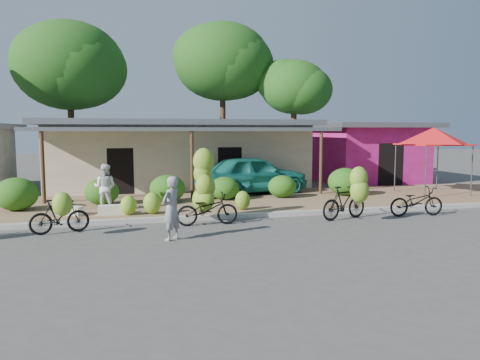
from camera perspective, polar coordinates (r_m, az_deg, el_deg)
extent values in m
plane|color=#474542|center=(13.16, -1.90, -6.44)|extent=(100.00, 100.00, 0.00)
cube|color=#91794E|center=(17.98, -5.31, -2.89)|extent=(60.00, 6.00, 0.12)
cube|color=#A8A399|center=(15.06, -3.53, -4.56)|extent=(60.00, 0.25, 0.15)
cube|color=beige|center=(23.75, -7.59, 2.86)|extent=(12.00, 6.00, 3.10)
cube|color=slate|center=(23.71, -7.65, 6.91)|extent=(13.00, 7.00, 0.25)
cube|color=black|center=(20.86, -6.64, 1.20)|extent=(1.40, 0.12, 2.20)
cube|color=slate|center=(19.74, -6.29, 6.17)|extent=(13.00, 2.00, 0.15)
cylinder|color=#4A2F1D|center=(18.93, -22.89, 1.27)|extent=(0.14, 0.14, 2.85)
cylinder|color=#4A2F1D|center=(18.90, -5.87, 1.71)|extent=(0.14, 0.14, 2.85)
cylinder|color=#4A2F1D|center=(20.48, 9.84, 1.98)|extent=(0.14, 0.14, 2.85)
cube|color=#C91E92|center=(27.05, 15.12, 2.98)|extent=(5.00, 5.00, 3.00)
cube|color=slate|center=(27.02, 15.22, 6.42)|extent=(6.00, 6.00, 0.25)
cube|color=black|center=(24.97, 17.84, 1.74)|extent=(1.40, 0.12, 2.20)
cylinder|color=#4A2F1D|center=(28.69, -19.89, 6.88)|extent=(0.36, 0.36, 6.89)
ellipsoid|color=#133F0F|center=(28.92, -20.11, 12.95)|extent=(6.25, 6.25, 5.00)
ellipsoid|color=#133F0F|center=(29.31, -21.07, 13.41)|extent=(5.31, 5.31, 4.25)
cylinder|color=#4A2F1D|center=(29.73, -2.12, 7.81)|extent=(0.36, 0.36, 7.53)
ellipsoid|color=#133F0F|center=(30.02, -2.15, 14.21)|extent=(6.03, 6.03, 4.82)
ellipsoid|color=#133F0F|center=(30.26, -3.23, 14.72)|extent=(5.13, 5.13, 4.10)
cylinder|color=#4A2F1D|center=(28.92, 6.55, 6.10)|extent=(0.36, 0.36, 5.79)
ellipsoid|color=#133F0F|center=(29.04, 6.61, 11.19)|extent=(4.07, 4.07, 3.25)
ellipsoid|color=#133F0F|center=(29.18, 5.46, 11.77)|extent=(3.46, 3.46, 2.77)
ellipsoid|color=#265212|center=(17.67, -25.63, -1.56)|extent=(1.45, 1.31, 1.13)
ellipsoid|color=#265212|center=(17.92, -16.49, -1.39)|extent=(1.24, 1.12, 0.97)
ellipsoid|color=#265212|center=(18.03, -8.83, -1.03)|extent=(1.35, 1.22, 1.05)
ellipsoid|color=#265212|center=(18.46, -1.89, -1.02)|extent=(1.17, 1.05, 0.91)
ellipsoid|color=#265212|center=(19.15, 5.16, -0.79)|extent=(1.17, 1.05, 0.91)
ellipsoid|color=#265212|center=(20.22, 12.70, -0.19)|extent=(1.48, 1.34, 1.16)
cylinder|color=#59595E|center=(20.36, 21.71, 0.90)|extent=(0.05, 0.05, 2.10)
cylinder|color=#59595E|center=(21.72, 26.42, 0.99)|extent=(0.05, 0.05, 2.10)
cylinder|color=#59595E|center=(22.17, 18.38, 1.40)|extent=(0.05, 0.05, 2.10)
cylinder|color=#59595E|center=(23.43, 22.92, 1.47)|extent=(0.05, 0.05, 2.10)
cube|color=red|center=(21.84, 22.47, 4.03)|extent=(2.40, 2.40, 0.06)
cone|color=red|center=(21.83, 22.51, 5.02)|extent=(3.50, 3.50, 0.70)
imported|color=black|center=(13.90, -21.14, -4.15)|extent=(1.66, 0.83, 0.96)
ellipsoid|color=olive|center=(13.20, -20.84, -2.76)|extent=(0.52, 0.44, 0.65)
imported|color=black|center=(14.12, -4.01, -3.56)|extent=(1.87, 0.67, 0.98)
ellipsoid|color=olive|center=(14.62, -4.62, -2.39)|extent=(0.63, 0.53, 0.79)
ellipsoid|color=olive|center=(14.58, -4.24, -0.81)|extent=(0.63, 0.53, 0.78)
ellipsoid|color=olive|center=(14.52, -4.57, 0.80)|extent=(0.57, 0.49, 0.71)
ellipsoid|color=olive|center=(14.50, -4.46, 2.30)|extent=(0.66, 0.56, 0.82)
ellipsoid|color=olive|center=(14.28, -4.17, -2.36)|extent=(0.53, 0.45, 0.67)
ellipsoid|color=olive|center=(14.21, -4.34, -0.72)|extent=(0.57, 0.48, 0.71)
imported|color=black|center=(15.36, 12.58, -2.71)|extent=(1.88, 1.02, 1.09)
ellipsoid|color=olive|center=(14.84, 14.36, -1.28)|extent=(0.60, 0.51, 0.75)
ellipsoid|color=olive|center=(14.84, 14.26, 0.24)|extent=(0.57, 0.49, 0.72)
imported|color=black|center=(16.67, 20.70, -2.46)|extent=(1.92, 0.82, 0.98)
ellipsoid|color=olive|center=(15.55, -13.43, -3.01)|extent=(0.52, 0.44, 0.64)
ellipsoid|color=olive|center=(15.57, -10.66, -2.78)|extent=(0.58, 0.49, 0.72)
ellipsoid|color=olive|center=(16.14, 0.33, -2.49)|extent=(0.53, 0.45, 0.66)
cube|color=beige|center=(15.84, -15.37, -3.53)|extent=(0.86, 0.41, 0.30)
cube|color=beige|center=(16.14, -19.98, -3.54)|extent=(0.84, 0.66, 0.28)
imported|color=gray|center=(12.28, -8.37, -3.43)|extent=(0.72, 0.71, 1.67)
imported|color=silver|center=(16.63, -16.14, -0.84)|extent=(0.93, 0.82, 1.60)
imported|color=#186C60|center=(20.27, 1.52, 0.69)|extent=(5.21, 3.02, 1.67)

